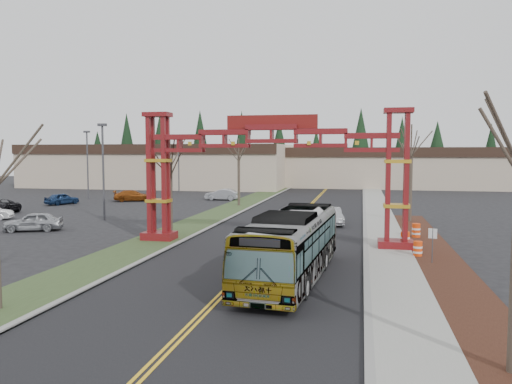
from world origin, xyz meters
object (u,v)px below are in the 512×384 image
(parked_car_near_a, at_px, (33,221))
(parked_car_far_a, at_px, (222,195))
(transit_bus, at_px, (291,245))
(barrel_mid, at_px, (405,240))
(retail_building_east, at_px, (385,167))
(light_pole_far, at_px, (179,160))
(street_sign, at_px, (433,239))
(silver_sedan, at_px, (332,216))
(barrel_south, at_px, (418,250))
(parked_car_mid_a, at_px, (133,196))
(parked_car_mid_b, at_px, (62,199))
(bare_tree_median_mid, at_px, (170,164))
(gateway_arch, at_px, (272,155))
(light_pole_near, at_px, (103,165))
(light_pole_mid, at_px, (87,160))
(barrel_north, at_px, (416,231))
(retail_building_west, at_px, (164,165))
(bare_tree_right_far, at_px, (411,151))
(bare_tree_median_far, at_px, (239,156))

(parked_car_near_a, xyz_separation_m, parked_car_far_a, (7.58, 27.53, -0.02))
(transit_bus, distance_m, barrel_mid, 11.09)
(transit_bus, bearing_deg, retail_building_east, 88.23)
(light_pole_far, distance_m, street_sign, 55.17)
(transit_bus, bearing_deg, silver_sedan, 91.83)
(barrel_south, bearing_deg, parked_car_mid_a, 138.32)
(parked_car_mid_b, relative_size, bare_tree_median_mid, 0.54)
(retail_building_east, xyz_separation_m, bare_tree_median_mid, (-18.00, -59.81, 1.80))
(gateway_arch, height_order, parked_car_mid_b, gateway_arch)
(light_pole_near, distance_m, light_pole_far, 32.48)
(parked_car_mid_a, relative_size, street_sign, 2.42)
(light_pole_mid, relative_size, barrel_north, 8.19)
(transit_bus, xyz_separation_m, light_pole_mid, (-32.31, 36.31, 3.54))
(retail_building_east, bearing_deg, parked_car_mid_b, -133.01)
(transit_bus, height_order, parked_car_far_a, transit_bus)
(transit_bus, height_order, silver_sedan, transit_bus)
(retail_building_west, relative_size, silver_sedan, 10.50)
(retail_building_east, distance_m, transit_bus, 71.14)
(transit_bus, bearing_deg, parked_car_mid_b, 141.52)
(retail_building_east, bearing_deg, bare_tree_right_far, -90.00)
(bare_tree_median_mid, bearing_deg, gateway_arch, -15.03)
(bare_tree_median_mid, bearing_deg, light_pole_near, 143.69)
(gateway_arch, bearing_deg, retail_building_west, 119.07)
(bare_tree_right_far, bearing_deg, light_pole_near, -171.21)
(silver_sedan, distance_m, street_sign, 15.67)
(parked_car_mid_a, distance_m, bare_tree_right_far, 35.29)
(bare_tree_right_far, xyz_separation_m, barrel_north, (-0.31, -8.59, -5.70))
(bare_tree_right_far, height_order, light_pole_far, light_pole_far)
(parked_car_mid_a, bearing_deg, parked_car_far_a, -95.61)
(retail_building_west, height_order, parked_car_near_a, retail_building_west)
(gateway_arch, height_order, retail_building_west, gateway_arch)
(barrel_mid, bearing_deg, silver_sedan, 118.15)
(gateway_arch, height_order, barrel_south, gateway_arch)
(transit_bus, xyz_separation_m, parked_car_far_a, (-14.32, 38.17, -0.93))
(gateway_arch, xyz_separation_m, parked_car_mid_a, (-22.43, 25.77, -5.28))
(retail_building_east, distance_m, street_sign, 66.04)
(transit_bus, distance_m, street_sign, 8.54)
(bare_tree_median_far, distance_m, light_pole_mid, 22.21)
(transit_bus, xyz_separation_m, parked_car_mid_a, (-24.99, 34.54, -0.96))
(retail_building_west, relative_size, parked_car_far_a, 10.36)
(silver_sedan, relative_size, parked_car_near_a, 1.00)
(barrel_south, bearing_deg, light_pole_near, 156.97)
(barrel_north, bearing_deg, light_pole_mid, 149.63)
(parked_car_far_a, bearing_deg, transit_bus, 22.51)
(street_sign, bearing_deg, bare_tree_median_far, 123.08)
(parked_car_near_a, relative_size, barrel_mid, 4.04)
(light_pole_near, height_order, street_sign, light_pole_near)
(light_pole_mid, bearing_deg, parked_car_far_a, 5.93)
(parked_car_near_a, bearing_deg, bare_tree_right_far, 87.74)
(parked_car_far_a, bearing_deg, bare_tree_median_far, 32.67)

